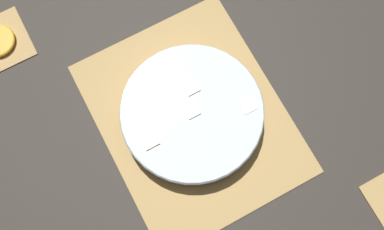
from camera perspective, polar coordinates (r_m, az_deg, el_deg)
The scene contains 3 objects.
ground_plane at distance 0.90m, azimuth 0.00°, elevation -0.41°, with size 6.00×6.00×0.00m, color #2D2823.
bamboo_mat_center at distance 0.90m, azimuth 0.00°, elevation -0.36°, with size 0.43×0.35×0.01m.
fruit_salad_bowl at distance 0.87m, azimuth -0.00°, elevation 0.13°, with size 0.28×0.28×0.06m.
Camera 1 is at (0.19, -0.10, 0.88)m, focal length 42.00 mm.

